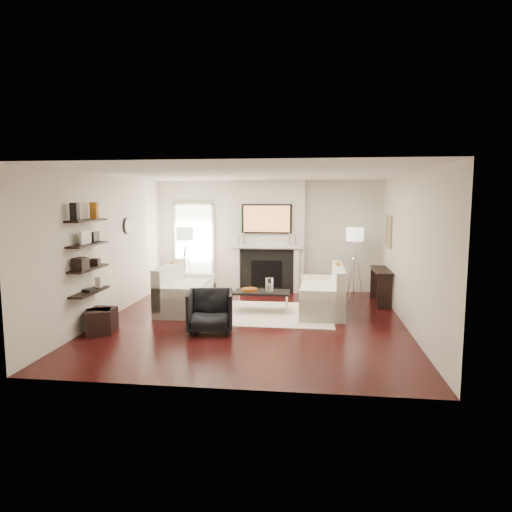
# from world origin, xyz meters

# --- Properties ---
(room_envelope) EXTENTS (6.00, 6.00, 6.00)m
(room_envelope) POSITION_xyz_m (0.00, 0.00, 1.35)
(room_envelope) COLOR #330B0B
(room_envelope) RESTS_ON ground
(chimney_breast) EXTENTS (1.80, 0.25, 2.70)m
(chimney_breast) POSITION_xyz_m (0.00, 2.88, 1.35)
(chimney_breast) COLOR silver
(chimney_breast) RESTS_ON floor
(fireplace_surround) EXTENTS (1.30, 0.02, 1.04)m
(fireplace_surround) POSITION_xyz_m (0.00, 2.74, 0.52)
(fireplace_surround) COLOR black
(fireplace_surround) RESTS_ON floor
(firebox) EXTENTS (0.75, 0.02, 0.65)m
(firebox) POSITION_xyz_m (0.00, 2.73, 0.45)
(firebox) COLOR black
(firebox) RESTS_ON floor
(mantel_pilaster_l) EXTENTS (0.12, 0.08, 1.10)m
(mantel_pilaster_l) POSITION_xyz_m (-0.72, 2.71, 0.55)
(mantel_pilaster_l) COLOR white
(mantel_pilaster_l) RESTS_ON floor
(mantel_pilaster_r) EXTENTS (0.12, 0.08, 1.10)m
(mantel_pilaster_r) POSITION_xyz_m (0.72, 2.71, 0.55)
(mantel_pilaster_r) COLOR white
(mantel_pilaster_r) RESTS_ON floor
(mantel_shelf) EXTENTS (1.70, 0.18, 0.07)m
(mantel_shelf) POSITION_xyz_m (0.00, 2.69, 1.12)
(mantel_shelf) COLOR white
(mantel_shelf) RESTS_ON chimney_breast
(tv_body) EXTENTS (1.20, 0.06, 0.70)m
(tv_body) POSITION_xyz_m (0.00, 2.71, 1.78)
(tv_body) COLOR black
(tv_body) RESTS_ON chimney_breast
(tv_screen) EXTENTS (1.10, 0.00, 0.62)m
(tv_screen) POSITION_xyz_m (0.00, 2.68, 1.78)
(tv_screen) COLOR #BF723F
(tv_screen) RESTS_ON tv_body
(candlestick_l_tall) EXTENTS (0.04, 0.04, 0.30)m
(candlestick_l_tall) POSITION_xyz_m (-0.55, 2.70, 1.30)
(candlestick_l_tall) COLOR silver
(candlestick_l_tall) RESTS_ON mantel_shelf
(candlestick_l_short) EXTENTS (0.04, 0.04, 0.24)m
(candlestick_l_short) POSITION_xyz_m (-0.68, 2.70, 1.27)
(candlestick_l_short) COLOR silver
(candlestick_l_short) RESTS_ON mantel_shelf
(candlestick_r_tall) EXTENTS (0.04, 0.04, 0.30)m
(candlestick_r_tall) POSITION_xyz_m (0.55, 2.70, 1.30)
(candlestick_r_tall) COLOR silver
(candlestick_r_tall) RESTS_ON mantel_shelf
(candlestick_r_short) EXTENTS (0.04, 0.04, 0.24)m
(candlestick_r_short) POSITION_xyz_m (0.68, 2.70, 1.27)
(candlestick_r_short) COLOR silver
(candlestick_r_short) RESTS_ON mantel_shelf
(hallway_panel) EXTENTS (0.90, 0.02, 2.10)m
(hallway_panel) POSITION_xyz_m (-1.85, 2.98, 1.05)
(hallway_panel) COLOR white
(hallway_panel) RESTS_ON floor
(door_trim_l) EXTENTS (0.06, 0.06, 2.16)m
(door_trim_l) POSITION_xyz_m (-2.33, 2.96, 1.05)
(door_trim_l) COLOR white
(door_trim_l) RESTS_ON floor
(door_trim_r) EXTENTS (0.06, 0.06, 2.16)m
(door_trim_r) POSITION_xyz_m (-1.37, 2.96, 1.05)
(door_trim_r) COLOR white
(door_trim_r) RESTS_ON floor
(door_trim_top) EXTENTS (1.02, 0.06, 0.06)m
(door_trim_top) POSITION_xyz_m (-1.85, 2.96, 2.13)
(door_trim_top) COLOR white
(door_trim_top) RESTS_ON wall_back
(rug) EXTENTS (2.60, 2.00, 0.01)m
(rug) POSITION_xyz_m (0.20, 0.64, 0.01)
(rug) COLOR beige
(rug) RESTS_ON floor
(loveseat_left_base) EXTENTS (0.85, 1.80, 0.42)m
(loveseat_left_base) POSITION_xyz_m (-1.47, 0.81, 0.21)
(loveseat_left_base) COLOR white
(loveseat_left_base) RESTS_ON floor
(loveseat_left_back) EXTENTS (0.18, 1.80, 0.80)m
(loveseat_left_back) POSITION_xyz_m (-1.81, 0.81, 0.53)
(loveseat_left_back) COLOR white
(loveseat_left_back) RESTS_ON floor
(loveseat_left_arm_n) EXTENTS (0.85, 0.18, 0.60)m
(loveseat_left_arm_n) POSITION_xyz_m (-1.47, 0.00, 0.30)
(loveseat_left_arm_n) COLOR white
(loveseat_left_arm_n) RESTS_ON floor
(loveseat_left_arm_s) EXTENTS (0.85, 0.18, 0.60)m
(loveseat_left_arm_s) POSITION_xyz_m (-1.47, 1.62, 0.30)
(loveseat_left_arm_s) COLOR white
(loveseat_left_arm_s) RESTS_ON floor
(loveseat_left_cushion) EXTENTS (0.63, 1.44, 0.10)m
(loveseat_left_cushion) POSITION_xyz_m (-1.42, 0.81, 0.47)
(loveseat_left_cushion) COLOR white
(loveseat_left_cushion) RESTS_ON loveseat_left_base
(pillow_left_orange) EXTENTS (0.10, 0.42, 0.42)m
(pillow_left_orange) POSITION_xyz_m (-1.81, 1.11, 0.73)
(pillow_left_orange) COLOR #A16113
(pillow_left_orange) RESTS_ON loveseat_left_cushion
(pillow_left_charcoal) EXTENTS (0.10, 0.40, 0.40)m
(pillow_left_charcoal) POSITION_xyz_m (-1.81, 0.51, 0.72)
(pillow_left_charcoal) COLOR black
(pillow_left_charcoal) RESTS_ON loveseat_left_cushion
(loveseat_right_base) EXTENTS (0.85, 1.80, 0.42)m
(loveseat_right_base) POSITION_xyz_m (1.28, 0.93, 0.21)
(loveseat_right_base) COLOR white
(loveseat_right_base) RESTS_ON floor
(loveseat_right_back) EXTENTS (0.18, 1.80, 0.80)m
(loveseat_right_back) POSITION_xyz_m (1.62, 0.93, 0.53)
(loveseat_right_back) COLOR white
(loveseat_right_back) RESTS_ON floor
(loveseat_right_arm_n) EXTENTS (0.85, 0.18, 0.60)m
(loveseat_right_arm_n) POSITION_xyz_m (1.28, 0.12, 0.30)
(loveseat_right_arm_n) COLOR white
(loveseat_right_arm_n) RESTS_ON floor
(loveseat_right_arm_s) EXTENTS (0.85, 0.18, 0.60)m
(loveseat_right_arm_s) POSITION_xyz_m (1.28, 1.74, 0.30)
(loveseat_right_arm_s) COLOR white
(loveseat_right_arm_s) RESTS_ON floor
(loveseat_right_cushion) EXTENTS (0.63, 1.44, 0.10)m
(loveseat_right_cushion) POSITION_xyz_m (1.23, 0.93, 0.47)
(loveseat_right_cushion) COLOR white
(loveseat_right_cushion) RESTS_ON loveseat_right_base
(pillow_right_orange) EXTENTS (0.10, 0.42, 0.42)m
(pillow_right_orange) POSITION_xyz_m (1.62, 1.23, 0.73)
(pillow_right_orange) COLOR #A16113
(pillow_right_orange) RESTS_ON loveseat_right_cushion
(pillow_right_charcoal) EXTENTS (0.10, 0.40, 0.40)m
(pillow_right_charcoal) POSITION_xyz_m (1.62, 0.63, 0.72)
(pillow_right_charcoal) COLOR black
(pillow_right_charcoal) RESTS_ON loveseat_right_cushion
(coffee_table) EXTENTS (1.10, 0.55, 0.04)m
(coffee_table) POSITION_xyz_m (0.10, 0.78, 0.40)
(coffee_table) COLOR black
(coffee_table) RESTS_ON floor
(coffee_leg_nw) EXTENTS (0.02, 0.02, 0.38)m
(coffee_leg_nw) POSITION_xyz_m (-0.40, 0.56, 0.19)
(coffee_leg_nw) COLOR silver
(coffee_leg_nw) RESTS_ON floor
(coffee_leg_ne) EXTENTS (0.02, 0.02, 0.38)m
(coffee_leg_ne) POSITION_xyz_m (0.60, 0.56, 0.19)
(coffee_leg_ne) COLOR silver
(coffee_leg_ne) RESTS_ON floor
(coffee_leg_sw) EXTENTS (0.02, 0.02, 0.38)m
(coffee_leg_sw) POSITION_xyz_m (-0.40, 1.00, 0.19)
(coffee_leg_sw) COLOR silver
(coffee_leg_sw) RESTS_ON floor
(coffee_leg_se) EXTENTS (0.02, 0.02, 0.38)m
(coffee_leg_se) POSITION_xyz_m (0.60, 1.00, 0.19)
(coffee_leg_se) COLOR silver
(coffee_leg_se) RESTS_ON floor
(hurricane_glass) EXTENTS (0.16, 0.16, 0.27)m
(hurricane_glass) POSITION_xyz_m (0.25, 0.78, 0.56)
(hurricane_glass) COLOR white
(hurricane_glass) RESTS_ON coffee_table
(hurricane_candle) EXTENTS (0.11, 0.11, 0.16)m
(hurricane_candle) POSITION_xyz_m (0.25, 0.78, 0.50)
(hurricane_candle) COLOR white
(hurricane_candle) RESTS_ON coffee_table
(copper_bowl) EXTENTS (0.32, 0.32, 0.05)m
(copper_bowl) POSITION_xyz_m (-0.15, 0.78, 0.45)
(copper_bowl) COLOR #C46920
(copper_bowl) RESTS_ON coffee_table
(armchair) EXTENTS (0.86, 0.82, 0.78)m
(armchair) POSITION_xyz_m (-0.64, -0.66, 0.39)
(armchair) COLOR black
(armchair) RESTS_ON floor
(lamp_left_post) EXTENTS (0.02, 0.02, 1.20)m
(lamp_left_post) POSITION_xyz_m (-1.85, 2.14, 0.60)
(lamp_left_post) COLOR silver
(lamp_left_post) RESTS_ON floor
(lamp_left_shade) EXTENTS (0.40, 0.40, 0.30)m
(lamp_left_shade) POSITION_xyz_m (-1.85, 2.14, 1.45)
(lamp_left_shade) COLOR white
(lamp_left_shade) RESTS_ON lamp_left_post
(lamp_left_leg_a) EXTENTS (0.25, 0.02, 1.23)m
(lamp_left_leg_a) POSITION_xyz_m (-1.74, 2.14, 0.60)
(lamp_left_leg_a) COLOR silver
(lamp_left_leg_a) RESTS_ON floor
(lamp_left_leg_b) EXTENTS (0.14, 0.22, 1.23)m
(lamp_left_leg_b) POSITION_xyz_m (-1.91, 2.23, 0.60)
(lamp_left_leg_b) COLOR silver
(lamp_left_leg_b) RESTS_ON floor
(lamp_left_leg_c) EXTENTS (0.14, 0.22, 1.23)m
(lamp_left_leg_c) POSITION_xyz_m (-1.91, 2.04, 0.60)
(lamp_left_leg_c) COLOR silver
(lamp_left_leg_c) RESTS_ON floor
(lamp_right_post) EXTENTS (0.02, 0.02, 1.20)m
(lamp_right_post) POSITION_xyz_m (2.05, 2.45, 0.60)
(lamp_right_post) COLOR silver
(lamp_right_post) RESTS_ON floor
(lamp_right_shade) EXTENTS (0.40, 0.40, 0.30)m
(lamp_right_shade) POSITION_xyz_m (2.05, 2.45, 1.45)
(lamp_right_shade) COLOR white
(lamp_right_shade) RESTS_ON lamp_right_post
(lamp_right_leg_a) EXTENTS (0.25, 0.02, 1.23)m
(lamp_right_leg_a) POSITION_xyz_m (2.16, 2.45, 0.60)
(lamp_right_leg_a) COLOR silver
(lamp_right_leg_a) RESTS_ON floor
(lamp_right_leg_b) EXTENTS (0.14, 0.22, 1.23)m
(lamp_right_leg_b) POSITION_xyz_m (2.00, 2.54, 0.60)
(lamp_right_leg_b) COLOR silver
(lamp_right_leg_b) RESTS_ON floor
(lamp_right_leg_c) EXTENTS (0.14, 0.22, 1.23)m
(lamp_right_leg_c) POSITION_xyz_m (1.99, 2.35, 0.60)
(lamp_right_leg_c) COLOR silver
(lamp_right_leg_c) RESTS_ON floor
(console_top) EXTENTS (0.35, 1.20, 0.04)m
(console_top) POSITION_xyz_m (2.57, 1.83, 0.73)
(console_top) COLOR black
(console_top) RESTS_ON floor
(console_leg_n) EXTENTS (0.30, 0.04, 0.71)m
(console_leg_n) POSITION_xyz_m (2.57, 1.28, 0.35)
(console_leg_n) COLOR black
(console_leg_n) RESTS_ON floor
(console_leg_s) EXTENTS (0.30, 0.04, 0.71)m
(console_leg_s) POSITION_xyz_m (2.57, 2.38, 0.35)
(console_leg_s) COLOR black
(console_leg_s) RESTS_ON floor
(wall_art) EXTENTS (0.03, 0.70, 0.70)m
(wall_art) POSITION_xyz_m (2.73, 2.05, 1.55)
(wall_art) COLOR #987E4C
(wall_art) RESTS_ON wall_right
(shelf_bottom) EXTENTS (0.25, 1.00, 0.03)m
(shelf_bottom) POSITION_xyz_m (-2.62, -1.00, 0.70)
(shelf_bottom) COLOR black
(shelf_bottom) RESTS_ON wall_left
(shelf_lower) EXTENTS (0.25, 1.00, 0.04)m
(shelf_lower) POSITION_xyz_m (-2.62, -1.00, 1.10)
(shelf_lower) COLOR black
(shelf_lower) RESTS_ON wall_left
(shelf_upper) EXTENTS (0.25, 1.00, 0.04)m
(shelf_upper) POSITION_xyz_m (-2.62, -1.00, 1.50)
(shelf_upper) COLOR black
(shelf_upper) RESTS_ON wall_left
(shelf_top) EXTENTS (0.25, 1.00, 0.04)m
(shelf_top) POSITION_xyz_m (-2.62, -1.00, 1.90)
(shelf_top) COLOR black
(shelf_top) RESTS_ON wall_left
(decor_magfile_a) EXTENTS (0.12, 0.10, 0.28)m
(decor_magfile_a) POSITION_xyz_m (-2.62, -1.37, 2.06)
(decor_magfile_a) COLOR black
(decor_magfile_a) RESTS_ON shelf_top
(decor_magfile_b) EXTENTS (0.12, 0.10, 0.28)m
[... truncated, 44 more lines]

